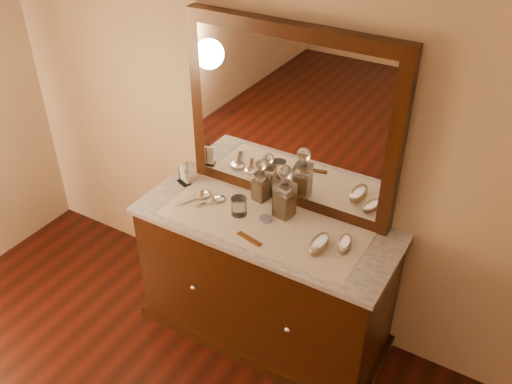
# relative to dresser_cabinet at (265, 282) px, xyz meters

# --- Properties ---
(dresser_cabinet) EXTENTS (1.40, 0.55, 0.82)m
(dresser_cabinet) POSITION_rel_dresser_cabinet_xyz_m (0.00, 0.00, 0.00)
(dresser_cabinet) COLOR black
(dresser_cabinet) RESTS_ON floor
(dresser_plinth) EXTENTS (1.46, 0.59, 0.08)m
(dresser_plinth) POSITION_rel_dresser_cabinet_xyz_m (0.00, 0.00, -0.37)
(dresser_plinth) COLOR black
(dresser_plinth) RESTS_ON floor
(knob_left) EXTENTS (0.04, 0.04, 0.04)m
(knob_left) POSITION_rel_dresser_cabinet_xyz_m (-0.30, -0.28, 0.04)
(knob_left) COLOR silver
(knob_left) RESTS_ON dresser_cabinet
(knob_right) EXTENTS (0.04, 0.04, 0.04)m
(knob_right) POSITION_rel_dresser_cabinet_xyz_m (0.30, -0.28, 0.04)
(knob_right) COLOR silver
(knob_right) RESTS_ON dresser_cabinet
(marble_top) EXTENTS (1.44, 0.59, 0.03)m
(marble_top) POSITION_rel_dresser_cabinet_xyz_m (0.00, 0.00, 0.42)
(marble_top) COLOR white
(marble_top) RESTS_ON dresser_cabinet
(mirror_frame) EXTENTS (1.20, 0.08, 1.00)m
(mirror_frame) POSITION_rel_dresser_cabinet_xyz_m (0.00, 0.25, 0.94)
(mirror_frame) COLOR black
(mirror_frame) RESTS_ON marble_top
(mirror_glass) EXTENTS (1.06, 0.01, 0.86)m
(mirror_glass) POSITION_rel_dresser_cabinet_xyz_m (0.00, 0.21, 0.94)
(mirror_glass) COLOR white
(mirror_glass) RESTS_ON marble_top
(lace_runner) EXTENTS (1.10, 0.45, 0.00)m
(lace_runner) POSITION_rel_dresser_cabinet_xyz_m (0.00, -0.02, 0.44)
(lace_runner) COLOR white
(lace_runner) RESTS_ON marble_top
(pin_dish) EXTENTS (0.09, 0.09, 0.01)m
(pin_dish) POSITION_rel_dresser_cabinet_xyz_m (-0.00, 0.01, 0.45)
(pin_dish) COLOR silver
(pin_dish) RESTS_ON lace_runner
(comb) EXTENTS (0.16, 0.06, 0.01)m
(comb) POSITION_rel_dresser_cabinet_xyz_m (0.01, -0.18, 0.45)
(comb) COLOR brown
(comb) RESTS_ON lace_runner
(napkin_rack) EXTENTS (0.10, 0.08, 0.14)m
(napkin_rack) POSITION_rel_dresser_cabinet_xyz_m (-0.60, 0.08, 0.49)
(napkin_rack) COLOR black
(napkin_rack) RESTS_ON marble_top
(decanter_left) EXTENTS (0.09, 0.09, 0.26)m
(decanter_left) POSITION_rel_dresser_cabinet_xyz_m (-0.13, 0.16, 0.54)
(decanter_left) COLOR #935B15
(decanter_left) RESTS_ON lace_runner
(decanter_right) EXTENTS (0.11, 0.11, 0.31)m
(decanter_right) POSITION_rel_dresser_cabinet_xyz_m (0.06, 0.10, 0.56)
(decanter_right) COLOR #935B15
(decanter_right) RESTS_ON lace_runner
(brush_near) EXTENTS (0.08, 0.18, 0.05)m
(brush_near) POSITION_rel_dresser_cabinet_xyz_m (0.34, -0.06, 0.47)
(brush_near) COLOR #97775C
(brush_near) RESTS_ON lace_runner
(brush_far) EXTENTS (0.09, 0.16, 0.04)m
(brush_far) POSITION_rel_dresser_cabinet_xyz_m (0.45, 0.01, 0.46)
(brush_far) COLOR #97775C
(brush_far) RESTS_ON lace_runner
(hand_mirror_outer) EXTENTS (0.14, 0.22, 0.02)m
(hand_mirror_outer) POSITION_rel_dresser_cabinet_xyz_m (-0.43, -0.00, 0.45)
(hand_mirror_outer) COLOR silver
(hand_mirror_outer) RESTS_ON lace_runner
(hand_mirror_inner) EXTENTS (0.12, 0.19, 0.02)m
(hand_mirror_inner) POSITION_rel_dresser_cabinet_xyz_m (-0.33, 0.01, 0.45)
(hand_mirror_inner) COLOR silver
(hand_mirror_inner) RESTS_ON lace_runner
(tumblers) EXTENTS (0.09, 0.09, 0.10)m
(tumblers) POSITION_rel_dresser_cabinet_xyz_m (-0.16, -0.02, 0.49)
(tumblers) COLOR white
(tumblers) RESTS_ON lace_runner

